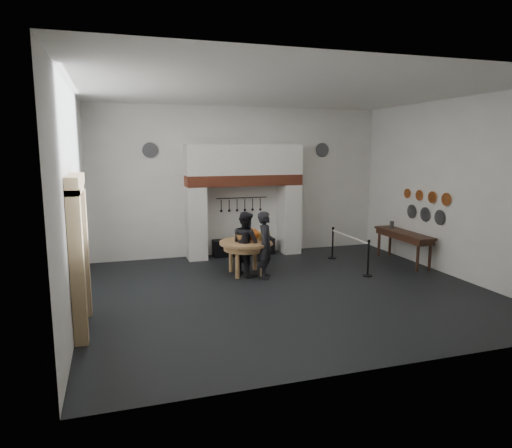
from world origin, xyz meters
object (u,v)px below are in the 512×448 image
object	(u,v)px
visitor_far	(246,243)
barrier_post_far	(333,244)
side_table	(404,233)
work_table	(246,243)
barrier_post_near	(368,259)
visitor_near	(265,245)
iron_range	(244,247)

from	to	relation	value
visitor_far	barrier_post_far	xyz separation A→B (m)	(2.97, 0.96, -0.39)
barrier_post_far	side_table	bearing A→B (deg)	-31.80
work_table	barrier_post_near	size ratio (longest dim) A/B	1.55
visitor_far	side_table	world-z (taller)	visitor_far
visitor_near	visitor_far	bearing A→B (deg)	68.09
barrier_post_far	visitor_near	bearing A→B (deg)	-152.08
iron_range	side_table	xyz separation A→B (m)	(4.10, -2.30, 0.62)
iron_range	work_table	xyz separation A→B (m)	(-0.53, -2.12, 0.59)
visitor_near	barrier_post_near	bearing A→B (deg)	-80.88
iron_range	visitor_far	size ratio (longest dim) A/B	1.14
side_table	visitor_near	bearing A→B (deg)	-175.88
visitor_near	visitor_far	xyz separation A→B (m)	(-0.40, 0.40, -0.02)
work_table	barrier_post_far	xyz separation A→B (m)	(2.93, 0.87, -0.39)
iron_range	side_table	size ratio (longest dim) A/B	0.86
visitor_near	side_table	bearing A→B (deg)	-62.79
visitor_far	barrier_post_far	size ratio (longest dim) A/B	1.86
visitor_near	visitor_far	size ratio (longest dim) A/B	1.02
work_table	visitor_near	size ratio (longest dim) A/B	0.82
work_table	barrier_post_far	size ratio (longest dim) A/B	1.55
work_table	visitor_far	bearing A→B (deg)	-114.35
visitor_near	iron_range	bearing A→B (deg)	19.43
iron_range	work_table	bearing A→B (deg)	-103.94
iron_range	work_table	distance (m)	2.26
iron_range	barrier_post_near	size ratio (longest dim) A/B	2.11
iron_range	side_table	world-z (taller)	side_table
side_table	barrier_post_near	xyz separation A→B (m)	(-1.70, -0.95, -0.42)
visitor_far	side_table	bearing A→B (deg)	-113.86
work_table	visitor_far	distance (m)	0.10
work_table	iron_range	bearing A→B (deg)	76.06
barrier_post_near	visitor_far	bearing A→B (deg)	160.71
visitor_near	barrier_post_far	size ratio (longest dim) A/B	1.89
side_table	barrier_post_far	bearing A→B (deg)	148.20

